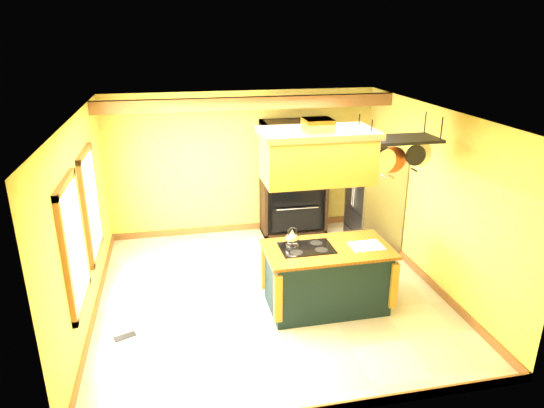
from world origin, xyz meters
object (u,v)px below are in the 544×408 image
object	(u,v)px
range_hood	(317,154)
refrigerator	(374,205)
kitchen_island	(326,277)
hutch	(293,189)
pot_rack	(398,147)

from	to	relation	value
range_hood	refrigerator	bearing A→B (deg)	46.88
kitchen_island	range_hood	world-z (taller)	range_hood
range_hood	hutch	xyz separation A→B (m)	(0.41, 2.77, -1.40)
refrigerator	hutch	bearing A→B (deg)	137.92
pot_rack	hutch	size ratio (longest dim) A/B	0.52
refrigerator	hutch	size ratio (longest dim) A/B	0.79
range_hood	hutch	distance (m)	3.13
range_hood	pot_rack	world-z (taller)	same
pot_rack	hutch	distance (m)	3.19
pot_rack	hutch	world-z (taller)	pot_rack
kitchen_island	refrigerator	xyz separation A→B (m)	(1.39, 1.70, 0.37)
kitchen_island	hutch	bearing A→B (deg)	85.24
refrigerator	hutch	xyz separation A→B (m)	(-1.19, 1.07, 0.02)
pot_rack	refrigerator	distance (m)	2.28
hutch	refrigerator	bearing A→B (deg)	-42.08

